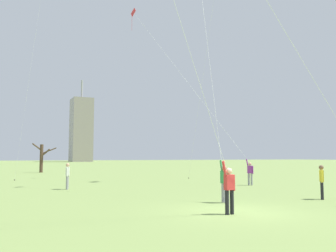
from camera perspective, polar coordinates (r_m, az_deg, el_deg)
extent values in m
plane|color=#7A934C|center=(13.75, 10.86, -13.26)|extent=(400.00, 400.00, 0.00)
cylinder|color=gray|center=(16.16, 9.22, -10.51)|extent=(0.14, 0.14, 0.85)
cylinder|color=gray|center=(16.33, 8.74, -10.45)|extent=(0.14, 0.14, 0.85)
cube|color=#338C4C|center=(16.19, 8.95, -8.03)|extent=(0.22, 0.35, 0.54)
sphere|color=#9E7051|center=(16.18, 8.93, -6.65)|extent=(0.22, 0.22, 0.22)
cylinder|color=#338C4C|center=(16.03, 9.41, -8.18)|extent=(0.09, 0.09, 0.55)
cylinder|color=#338C4C|center=(16.34, 8.48, -6.35)|extent=(0.10, 0.21, 0.56)
cylinder|color=silver|center=(21.94, 5.50, 18.96)|extent=(2.48, 7.26, 18.09)
cylinder|color=black|center=(13.12, 10.13, -11.81)|extent=(0.14, 0.14, 0.85)
cylinder|color=black|center=(12.98, 9.37, -11.90)|extent=(0.14, 0.14, 0.85)
cube|color=red|center=(12.98, 9.70, -8.81)|extent=(0.36, 0.23, 0.54)
sphere|color=beige|center=(12.96, 9.68, -7.09)|extent=(0.22, 0.22, 0.22)
cylinder|color=red|center=(13.12, 10.42, -8.90)|extent=(0.09, 0.09, 0.55)
cylinder|color=red|center=(12.83, 8.95, -6.75)|extent=(0.21, 0.11, 0.56)
cylinder|color=gray|center=(26.34, 13.16, -8.26)|extent=(0.14, 0.14, 0.85)
cylinder|color=gray|center=(26.44, 12.72, -8.25)|extent=(0.14, 0.14, 0.85)
cube|color=purple|center=(26.36, 12.91, -6.75)|extent=(0.33, 0.39, 0.54)
sphere|color=tan|center=(26.35, 12.89, -5.90)|extent=(0.22, 0.22, 0.22)
cylinder|color=purple|center=(26.27, 13.32, -6.82)|extent=(0.09, 0.09, 0.55)
cylinder|color=purple|center=(26.44, 12.48, -5.72)|extent=(0.17, 0.22, 0.56)
cube|color=red|center=(36.46, -5.54, 17.56)|extent=(0.31, 1.08, 1.04)
cylinder|color=black|center=(36.46, -5.54, 17.56)|extent=(0.29, 0.14, 0.66)
cylinder|color=red|center=(35.93, -5.76, 15.96)|extent=(0.02, 0.02, 1.50)
cylinder|color=silver|center=(30.49, 2.21, 8.13)|extent=(4.98, 10.81, 14.11)
cylinder|color=black|center=(18.87, 23.29, -9.36)|extent=(0.14, 0.14, 0.85)
cylinder|color=black|center=(18.66, 23.30, -9.42)|extent=(0.14, 0.14, 0.85)
cube|color=yellow|center=(18.72, 23.22, -7.27)|extent=(0.39, 0.38, 0.54)
sphere|color=brown|center=(18.70, 23.18, -6.08)|extent=(0.22, 0.22, 0.22)
cylinder|color=yellow|center=(18.93, 23.22, -7.34)|extent=(0.09, 0.09, 0.55)
cylinder|color=yellow|center=(18.51, 23.23, -7.40)|extent=(0.09, 0.09, 0.55)
cylinder|color=gray|center=(23.50, -15.69, -8.62)|extent=(0.14, 0.14, 0.85)
cylinder|color=gray|center=(23.28, -15.76, -8.66)|extent=(0.14, 0.14, 0.85)
cube|color=white|center=(23.35, -15.68, -6.94)|extent=(0.29, 0.38, 0.54)
sphere|color=tan|center=(23.34, -15.66, -5.98)|extent=(0.22, 0.22, 0.22)
cylinder|color=white|center=(23.56, -15.63, -7.00)|extent=(0.09, 0.09, 0.55)
cylinder|color=white|center=(23.14, -15.75, -7.04)|extent=(0.09, 0.09, 0.55)
cylinder|color=silver|center=(34.39, -20.43, 12.70)|extent=(2.39, 1.74, 24.41)
cylinder|color=#3F3833|center=(33.69, -23.21, -7.89)|extent=(0.10, 0.10, 0.08)
cylinder|color=silver|center=(32.14, 5.48, 7.12)|extent=(0.10, 5.50, 17.34)
cylinder|color=#3F3833|center=(33.90, 3.30, -8.26)|extent=(0.10, 0.10, 0.08)
cylinder|color=#4C3828|center=(49.26, -19.48, -4.88)|extent=(0.42, 0.42, 3.62)
cylinder|color=#4C3828|center=(49.05, -20.09, -3.14)|extent=(1.32, 0.56, 1.00)
cylinder|color=#4C3828|center=(49.01, -18.89, -4.04)|extent=(1.14, 0.85, 1.05)
cylinder|color=#4C3828|center=(49.25, -18.40, -3.75)|extent=(1.87, 0.37, 0.89)
cube|color=gray|center=(152.81, -13.65, -0.63)|extent=(8.11, 10.25, 26.15)
cylinder|color=#99999E|center=(154.97, -13.52, 5.65)|extent=(0.80, 0.80, 7.87)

